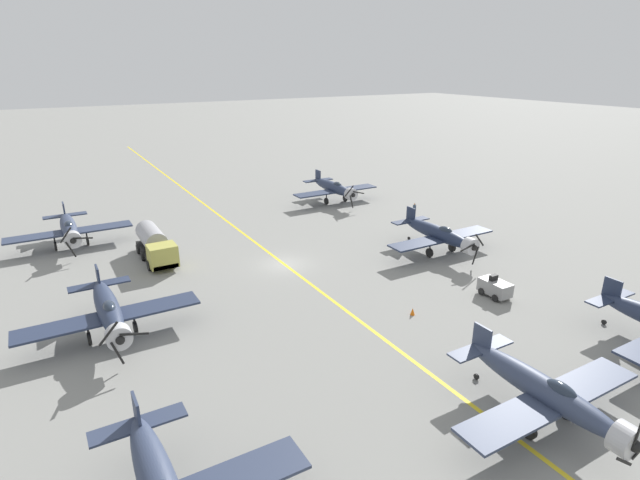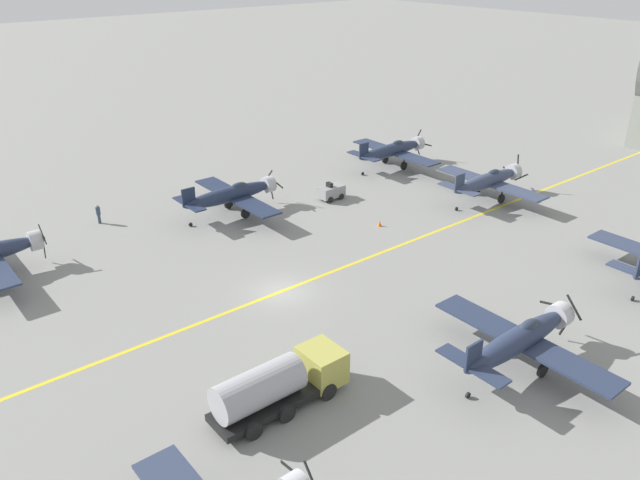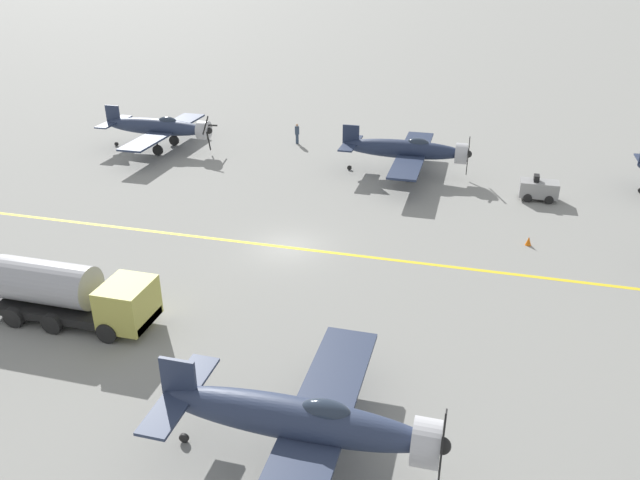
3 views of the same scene
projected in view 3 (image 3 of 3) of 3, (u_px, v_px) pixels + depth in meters
ground_plane at (287, 247)px, 37.10m from camera, size 400.00×400.00×0.00m
taxiway_stripe at (287, 247)px, 37.10m from camera, size 0.30×160.00×0.01m
airplane_mid_left at (408, 150)px, 47.88m from camera, size 12.00×9.98×3.65m
airplane_near_left at (161, 127)px, 53.73m from camera, size 12.00×9.98×3.65m
airplane_mid_right at (304, 421)px, 20.72m from camera, size 12.00×9.98×3.65m
fuel_tanker at (72, 293)px, 29.25m from camera, size 2.68×8.00×2.98m
tow_tractor at (539, 189)px, 43.70m from camera, size 1.57×2.60×1.79m
ground_crew_walking at (297, 133)px, 55.90m from camera, size 0.40×0.40×1.82m
traffic_cone at (529, 241)px, 37.26m from camera, size 0.36×0.36×0.55m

